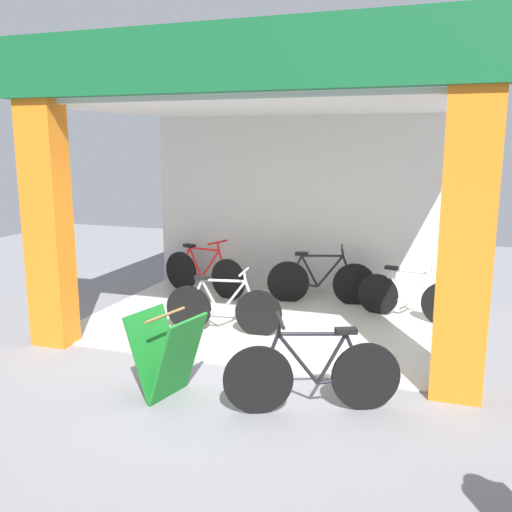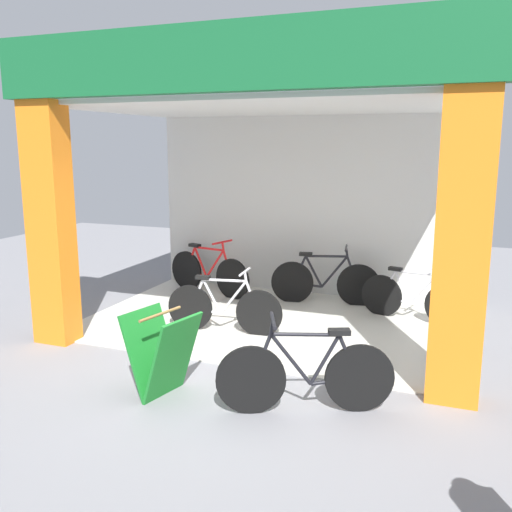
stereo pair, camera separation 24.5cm
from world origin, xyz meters
name	(u,v)px [view 2 (the right image)]	position (x,y,z in m)	size (l,w,h in m)	color
ground_plane	(229,366)	(0.00, 0.00, 0.00)	(18.85, 18.85, 0.00)	gray
shop_facade	(279,183)	(0.00, 1.77, 2.02)	(5.62, 3.83, 3.77)	beige
bicycle_inside_0	(224,308)	(-0.54, 1.05, 0.36)	(1.63, 0.45, 0.90)	black
bicycle_inside_1	(413,298)	(1.83, 2.48, 0.35)	(1.56, 0.51, 0.88)	black
bicycle_inside_2	(208,272)	(-1.61, 2.81, 0.39)	(1.69, 0.61, 0.97)	black
bicycle_inside_3	(325,281)	(0.41, 2.90, 0.38)	(1.73, 0.48, 0.96)	black
bicycle_parked_0	(306,375)	(1.15, -0.78, 0.38)	(1.60, 0.72, 0.95)	black
sandwich_board_sign	(162,354)	(-0.34, -0.93, 0.44)	(0.74, 0.71, 0.89)	#197226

